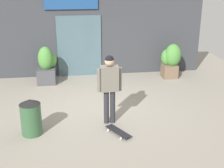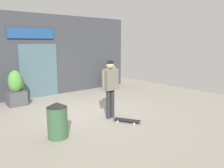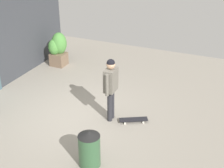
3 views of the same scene
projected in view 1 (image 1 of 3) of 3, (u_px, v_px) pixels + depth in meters
name	position (u px, v px, depth m)	size (l,w,h in m)	color
ground_plane	(97.00, 109.00, 8.56)	(12.00, 12.00, 0.00)	gray
building_facade	(87.00, 29.00, 11.02)	(8.47, 0.31, 3.43)	#383A3F
skateboarder	(109.00, 82.00, 7.42)	(0.61, 0.27, 1.76)	#28282D
skateboard	(118.00, 131.00, 7.21)	(0.56, 0.77, 0.08)	black
planter_box_left	(47.00, 66.00, 10.45)	(0.68, 0.65, 1.28)	#47474C
planter_box_right	(171.00, 60.00, 11.02)	(0.69, 0.60, 1.24)	brown
trash_bin	(31.00, 117.00, 7.09)	(0.49, 0.49, 0.88)	#335938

